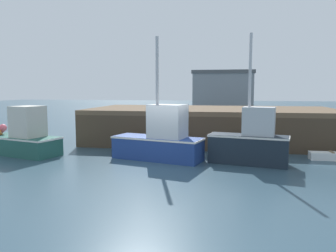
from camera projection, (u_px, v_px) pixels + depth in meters
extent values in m
cube|color=#2D4756|center=(160.00, 165.00, 13.97)|extent=(120.00, 160.00, 0.10)
cube|color=brown|center=(211.00, 110.00, 19.87)|extent=(14.53, 6.73, 0.25)
cube|color=#433527|center=(208.00, 134.00, 16.81)|extent=(14.53, 0.24, 1.80)
cylinder|color=#433527|center=(84.00, 131.00, 18.11)|extent=(0.35, 0.35, 1.80)
cylinder|color=#433527|center=(208.00, 134.00, 16.92)|extent=(0.35, 0.35, 1.80)
cylinder|color=#433527|center=(153.00, 121.00, 23.81)|extent=(0.35, 0.35, 1.80)
cylinder|color=#433527|center=(277.00, 123.00, 22.30)|extent=(0.35, 0.35, 1.80)
cylinder|color=#433527|center=(144.00, 132.00, 17.51)|extent=(6.90, 0.18, 1.61)
cube|color=#23564C|center=(22.00, 145.00, 16.03)|extent=(4.19, 2.56, 0.90)
cube|color=silver|center=(22.00, 137.00, 15.98)|extent=(4.28, 2.61, 0.08)
cube|color=beige|center=(28.00, 122.00, 15.68)|extent=(1.57, 1.55, 1.49)
sphere|color=#EA5B70|center=(0.00, 129.00, 16.66)|extent=(0.45, 0.45, 0.45)
sphere|color=#EA5B70|center=(3.00, 128.00, 16.50)|extent=(0.38, 0.38, 0.38)
cube|color=navy|center=(157.00, 148.00, 14.88)|extent=(4.29, 2.34, 1.04)
cube|color=silver|center=(157.00, 138.00, 14.83)|extent=(4.37, 2.39, 0.08)
cube|color=#B2B7BC|center=(168.00, 121.00, 14.53)|extent=(1.79, 1.55, 1.48)
cylinder|color=#B7B7BC|center=(157.00, 71.00, 14.49)|extent=(0.14, 0.14, 2.99)
cube|color=#19232D|center=(248.00, 149.00, 13.97)|extent=(3.43, 1.72, 1.25)
cube|color=silver|center=(248.00, 136.00, 13.90)|extent=(3.50, 1.75, 0.08)
cube|color=#B2B7BC|center=(259.00, 121.00, 13.68)|extent=(1.43, 1.09, 1.20)
cylinder|color=#B7B7BC|center=(250.00, 70.00, 13.59)|extent=(0.12, 0.12, 3.05)
cube|color=white|center=(332.00, 156.00, 14.76)|extent=(1.90, 0.61, 0.35)
cube|color=#7F6647|center=(332.00, 152.00, 14.74)|extent=(0.11, 0.51, 0.04)
cube|color=gray|center=(223.00, 92.00, 48.52)|extent=(8.60, 4.98, 5.44)
cube|color=#494C4F|center=(223.00, 72.00, 48.19)|extent=(8.94, 5.17, 0.50)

